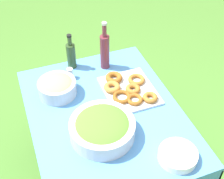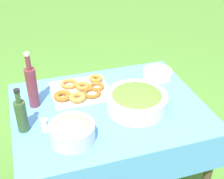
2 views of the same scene
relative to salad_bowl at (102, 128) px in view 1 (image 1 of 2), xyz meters
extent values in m
plane|color=#477A2D|center=(-0.15, 0.07, -0.78)|extent=(14.00, 14.00, 0.00)
cube|color=#4C8CD1|center=(-0.15, 0.07, -0.07)|extent=(1.13, 0.88, 0.02)
cube|color=#4C8CD1|center=(-0.15, -0.36, -0.20)|extent=(1.13, 0.01, 0.22)
cube|color=#4C8CD1|center=(-0.15, 0.50, -0.20)|extent=(1.13, 0.01, 0.22)
cube|color=#4C8CD1|center=(-0.71, 0.07, -0.20)|extent=(0.01, 0.88, 0.22)
cylinder|color=#473828|center=(-0.65, -0.31, -0.43)|extent=(0.05, 0.05, 0.69)
cylinder|color=#473828|center=(-0.65, 0.45, -0.43)|extent=(0.05, 0.05, 0.69)
cylinder|color=silver|center=(0.00, 0.00, -0.01)|extent=(0.36, 0.36, 0.10)
ellipsoid|color=#51892D|center=(0.00, 0.00, 0.02)|extent=(0.32, 0.32, 0.07)
cylinder|color=#B2B7BC|center=(-0.41, -0.15, -0.01)|extent=(0.24, 0.24, 0.09)
ellipsoid|color=tan|center=(-0.41, -0.15, 0.02)|extent=(0.21, 0.21, 0.07)
cube|color=silver|center=(-0.27, 0.27, -0.05)|extent=(0.37, 0.31, 0.02)
torus|color=#A36628|center=(-0.33, 0.35, -0.03)|extent=(0.15, 0.15, 0.03)
torus|color=#A36628|center=(-0.26, 0.29, -0.03)|extent=(0.12, 0.12, 0.03)
torus|color=#A36628|center=(-0.15, 0.36, -0.03)|extent=(0.12, 0.12, 0.03)
torus|color=#93561E|center=(-0.17, 0.27, -0.03)|extent=(0.14, 0.14, 0.02)
torus|color=#B27533|center=(-0.32, 0.17, -0.03)|extent=(0.12, 0.12, 0.03)
torus|color=#93561E|center=(-0.40, 0.22, -0.03)|extent=(0.16, 0.16, 0.03)
torus|color=brown|center=(-0.22, 0.20, -0.03)|extent=(0.15, 0.15, 0.03)
cylinder|color=white|center=(0.28, 0.31, -0.06)|extent=(0.20, 0.20, 0.01)
cylinder|color=white|center=(0.28, 0.31, -0.04)|extent=(0.20, 0.20, 0.01)
cylinder|color=white|center=(0.28, 0.31, -0.03)|extent=(0.20, 0.20, 0.01)
cylinder|color=white|center=(0.28, 0.31, -0.02)|extent=(0.20, 0.20, 0.01)
cylinder|color=#2D4723|center=(-0.65, 0.00, 0.03)|extent=(0.06, 0.06, 0.18)
cylinder|color=#2D4723|center=(-0.65, 0.00, 0.15)|extent=(0.03, 0.03, 0.06)
cylinder|color=black|center=(-0.65, 0.00, 0.19)|extent=(0.03, 0.03, 0.01)
cylinder|color=maroon|center=(-0.57, 0.22, 0.06)|extent=(0.06, 0.06, 0.25)
cylinder|color=maroon|center=(-0.57, 0.22, 0.23)|extent=(0.03, 0.03, 0.09)
cylinder|color=#B7B7B7|center=(-0.57, 0.22, 0.28)|extent=(0.03, 0.03, 0.02)
cylinder|color=white|center=(-0.54, -0.04, -0.03)|extent=(0.04, 0.04, 0.06)
cylinder|color=silver|center=(-0.54, -0.04, 0.01)|extent=(0.04, 0.04, 0.01)
camera|label=1|loc=(1.05, -0.33, 1.29)|focal=50.00mm
camera|label=2|loc=(-0.59, -1.38, 1.03)|focal=50.00mm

